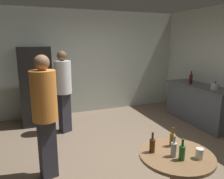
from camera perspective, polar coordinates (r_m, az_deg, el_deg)
name	(u,v)px	position (r m, az deg, el deg)	size (l,w,h in m)	color
ground_plane	(127,159)	(3.89, 4.07, -17.77)	(5.20, 5.20, 0.10)	#7A6651
wall_back	(86,63)	(5.86, -6.78, 7.06)	(5.32, 0.06, 2.70)	beige
refrigerator	(36,86)	(5.32, -19.36, 0.94)	(0.70, 0.68, 1.80)	black
kitchen_counter	(199,104)	(5.57, 22.06, -3.53)	(0.64, 1.80, 0.90)	#4C515B
kettle	(215,86)	(5.11, 25.59, 0.75)	(0.24, 0.17, 0.18)	#B2B2B7
wine_bottle_on_counter	(191,79)	(5.63, 20.12, 2.72)	(0.08, 0.08, 0.31)	#3F141E
foreground_table	(176,163)	(2.57, 16.46, -18.03)	(0.80, 0.80, 0.73)	olive
beer_bottle_amber	(172,139)	(2.63, 15.66, -12.54)	(0.06, 0.06, 0.23)	#8C5919
beer_bottle_brown	(152,145)	(2.45, 10.59, -14.21)	(0.06, 0.06, 0.23)	#593314
beer_bottle_green	(182,152)	(2.38, 18.01, -15.50)	(0.06, 0.06, 0.23)	#26662D
beer_bottle_clear	(174,149)	(2.43, 16.00, -14.85)	(0.06, 0.06, 0.23)	silver
plastic_cup_white	(199,154)	(2.48, 22.10, -15.40)	(0.08, 0.08, 0.11)	white
person_in_orange_shirt	(45,109)	(3.06, -17.32, -4.82)	(0.41, 0.41, 1.75)	#2D2D38
person_in_white_shirt	(63,86)	(4.58, -12.71, 1.00)	(0.45, 0.45, 1.73)	#2D2D38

